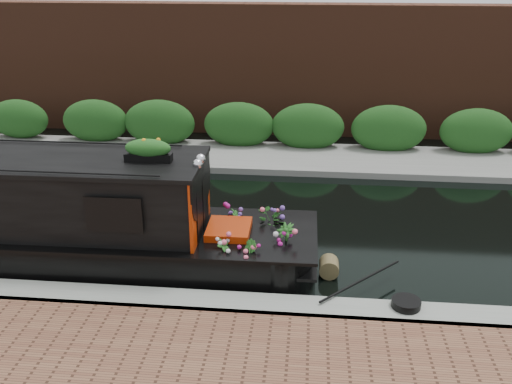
{
  "coord_description": "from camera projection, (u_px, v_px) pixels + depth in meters",
  "views": [
    {
      "loc": [
        2.15,
        -10.9,
        5.32
      ],
      "look_at": [
        1.12,
        -0.6,
        1.02
      ],
      "focal_mm": 40.0,
      "sensor_mm": 36.0,
      "label": 1
    }
  ],
  "objects": [
    {
      "name": "near_bank_coping",
      "position": [
        171.0,
        311.0,
        9.22
      ],
      "size": [
        40.0,
        0.6,
        0.5
      ],
      "primitive_type": "cube",
      "color": "gray",
      "rests_on": "ground"
    },
    {
      "name": "rope_fender",
      "position": [
        329.0,
        267.0,
        10.2
      ],
      "size": [
        0.35,
        0.37,
        0.35
      ],
      "primitive_type": "cylinder",
      "rotation": [
        1.57,
        0.0,
        0.0
      ],
      "color": "brown",
      "rests_on": "ground"
    },
    {
      "name": "far_brick_wall",
      "position": [
        246.0,
        130.0,
        18.88
      ],
      "size": [
        40.0,
        1.0,
        8.0
      ],
      "primitive_type": "cube",
      "color": "#4D281A",
      "rests_on": "ground"
    },
    {
      "name": "ground",
      "position": [
        207.0,
        223.0,
        12.26
      ],
      "size": [
        80.0,
        80.0,
        0.0
      ],
      "primitive_type": "plane",
      "color": "black",
      "rests_on": "ground"
    },
    {
      "name": "far_bank_path",
      "position": [
        233.0,
        159.0,
        16.12
      ],
      "size": [
        40.0,
        2.4,
        0.34
      ],
      "primitive_type": "cube",
      "color": "gray",
      "rests_on": "ground"
    },
    {
      "name": "far_hedge",
      "position": [
        238.0,
        149.0,
        16.95
      ],
      "size": [
        40.0,
        1.1,
        2.8
      ],
      "primitive_type": "cube",
      "color": "#1C4A18",
      "rests_on": "ground"
    },
    {
      "name": "coiled_mooring_rope",
      "position": [
        406.0,
        303.0,
        8.88
      ],
      "size": [
        0.46,
        0.46,
        0.12
      ],
      "primitive_type": "cylinder",
      "color": "black",
      "rests_on": "near_bank_coping"
    }
  ]
}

